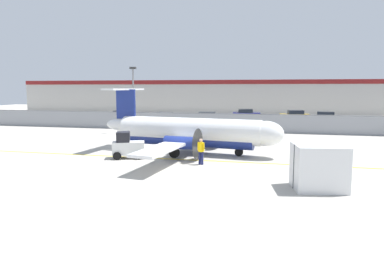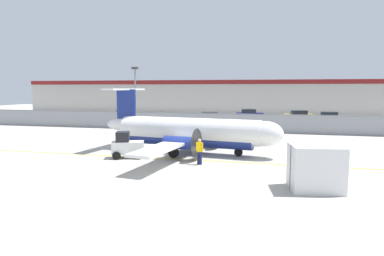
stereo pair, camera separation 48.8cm
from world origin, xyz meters
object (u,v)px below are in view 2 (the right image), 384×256
(parked_car_2, at_px, (209,118))
(parked_car_4, at_px, (298,116))
(parked_car_5, at_px, (330,118))
(traffic_cone_near_left, at_px, (199,144))
(parked_car_0, at_px, (125,116))
(parked_car_3, at_px, (249,114))
(apron_light_pole, at_px, (135,94))
(baggage_tug, at_px, (127,146))
(traffic_cone_far_left, at_px, (199,154))
(ground_crew_worker, at_px, (200,150))
(traffic_cone_near_right, at_px, (121,145))
(parked_car_1, at_px, (167,118))
(cargo_container, at_px, (316,168))
(commuter_airplane, at_px, (192,132))

(parked_car_2, xyz_separation_m, parked_car_4, (12.14, 6.76, 0.00))
(parked_car_5, bearing_deg, traffic_cone_near_left, -115.20)
(traffic_cone_near_left, distance_m, parked_car_0, 24.46)
(parked_car_3, bearing_deg, apron_light_pole, -127.91)
(parked_car_4, distance_m, apron_light_pole, 25.38)
(baggage_tug, relative_size, parked_car_4, 0.59)
(parked_car_0, bearing_deg, traffic_cone_far_left, 130.22)
(baggage_tug, bearing_deg, traffic_cone_near_left, 32.96)
(parked_car_4, bearing_deg, apron_light_pole, 35.65)
(traffic_cone_near_left, distance_m, parked_car_2, 18.68)
(ground_crew_worker, xyz_separation_m, parked_car_3, (0.82, 32.53, -0.06))
(ground_crew_worker, bearing_deg, parked_car_4, -169.27)
(ground_crew_worker, distance_m, traffic_cone_near_right, 8.43)
(ground_crew_worker, relative_size, parked_car_1, 0.40)
(cargo_container, height_order, traffic_cone_near_left, cargo_container)
(traffic_cone_near_left, bearing_deg, ground_crew_worker, -77.20)
(traffic_cone_near_right, bearing_deg, commuter_airplane, -1.73)
(traffic_cone_far_left, xyz_separation_m, parked_car_4, (8.51, 29.54, 0.58))
(parked_car_1, bearing_deg, ground_crew_worker, -65.27)
(parked_car_3, xyz_separation_m, apron_light_pole, (-11.32, -18.17, 3.41))
(cargo_container, distance_m, parked_car_5, 33.44)
(ground_crew_worker, relative_size, traffic_cone_near_left, 2.66)
(cargo_container, xyz_separation_m, apron_light_pole, (-17.18, 18.44, 3.20))
(baggage_tug, height_order, parked_car_2, baggage_tug)
(parked_car_3, height_order, parked_car_4, same)
(traffic_cone_far_left, bearing_deg, baggage_tug, -169.67)
(parked_car_0, bearing_deg, ground_crew_worker, 128.96)
(cargo_container, height_order, apron_light_pole, apron_light_pole)
(parked_car_1, xyz_separation_m, parked_car_4, (17.59, 8.67, 0.00))
(ground_crew_worker, bearing_deg, apron_light_pole, -118.71)
(cargo_container, xyz_separation_m, parked_car_1, (-16.22, 26.75, -0.21))
(cargo_container, xyz_separation_m, parked_car_4, (1.37, 35.42, -0.21))
(commuter_airplane, xyz_separation_m, cargo_container, (8.11, -7.89, -0.50))
(parked_car_1, bearing_deg, parked_car_0, 163.70)
(cargo_container, height_order, parked_car_1, cargo_container)
(commuter_airplane, height_order, parked_car_0, commuter_airplane)
(parked_car_0, distance_m, parked_car_2, 12.74)
(parked_car_5, height_order, apron_light_pole, apron_light_pole)
(parked_car_1, relative_size, parked_car_4, 0.97)
(commuter_airplane, distance_m, ground_crew_worker, 4.12)
(traffic_cone_near_right, bearing_deg, ground_crew_worker, -28.30)
(commuter_airplane, distance_m, baggage_tug, 5.04)
(traffic_cone_near_left, distance_m, parked_car_3, 26.53)
(commuter_airplane, xyz_separation_m, parked_car_4, (9.48, 27.54, -0.71))
(parked_car_2, height_order, apron_light_pole, apron_light_pole)
(cargo_container, xyz_separation_m, parked_car_0, (-23.50, 29.15, -0.21))
(cargo_container, bearing_deg, parked_car_3, 90.07)
(parked_car_0, xyz_separation_m, parked_car_2, (12.73, -0.49, 0.00))
(parked_car_5, bearing_deg, parked_car_0, -167.04)
(ground_crew_worker, bearing_deg, parked_car_5, -177.56)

